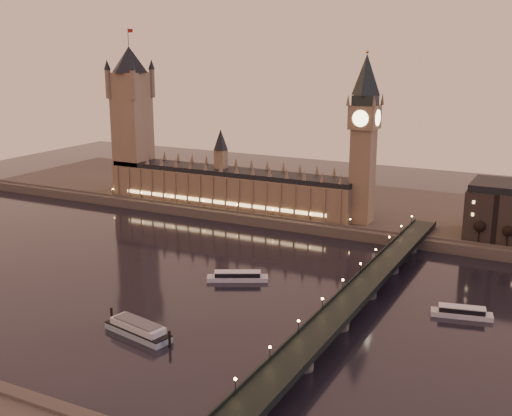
{
  "coord_description": "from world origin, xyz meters",
  "views": [
    {
      "loc": [
        172.78,
        -250.0,
        112.66
      ],
      "look_at": [
        25.35,
        35.0,
        31.04
      ],
      "focal_mm": 45.0,
      "sensor_mm": 36.0,
      "label": 1
    }
  ],
  "objects": [
    {
      "name": "bare_tree_0",
      "position": [
        126.57,
        109.0,
        14.85
      ],
      "size": [
        5.83,
        5.83,
        11.86
      ],
      "color": "black",
      "rests_on": "ground"
    },
    {
      "name": "victoria_tower",
      "position": [
        -120.0,
        121.0,
        65.79
      ],
      "size": [
        31.68,
        31.68,
        118.0
      ],
      "color": "brown",
      "rests_on": "ground"
    },
    {
      "name": "moored_barge",
      "position": [
        22.43,
        -62.06,
        2.79
      ],
      "size": [
        35.3,
        15.0,
        6.61
      ],
      "rotation": [
        0.0,
        0.0,
        -0.21
      ],
      "color": "#90A8B7",
      "rests_on": "ground"
    },
    {
      "name": "cruise_boat_b",
      "position": [
        134.15,
        15.99,
        2.07
      ],
      "size": [
        26.21,
        11.73,
        4.7
      ],
      "rotation": [
        0.0,
        0.0,
        0.22
      ],
      "color": "silver",
      "rests_on": "ground"
    },
    {
      "name": "far_embankment",
      "position": [
        30.0,
        165.0,
        3.0
      ],
      "size": [
        560.0,
        130.0,
        6.0
      ],
      "primitive_type": "cube",
      "color": "#423D35",
      "rests_on": "ground"
    },
    {
      "name": "ground",
      "position": [
        0.0,
        0.0,
        0.0
      ],
      "size": [
        700.0,
        700.0,
        0.0
      ],
      "primitive_type": "plane",
      "color": "black",
      "rests_on": "ground"
    },
    {
      "name": "westminster_bridge",
      "position": [
        91.61,
        0.0,
        5.52
      ],
      "size": [
        13.2,
        260.0,
        15.3
      ],
      "color": "black",
      "rests_on": "ground"
    },
    {
      "name": "palace_of_westminster",
      "position": [
        -40.12,
        120.99,
        21.71
      ],
      "size": [
        180.0,
        26.62,
        52.0
      ],
      "color": "brown",
      "rests_on": "ground"
    },
    {
      "name": "bare_tree_1",
      "position": [
        142.32,
        109.0,
        14.85
      ],
      "size": [
        5.83,
        5.83,
        11.86
      ],
      "color": "black",
      "rests_on": "ground"
    },
    {
      "name": "big_ben",
      "position": [
        53.99,
        120.99,
        63.95
      ],
      "size": [
        17.68,
        17.68,
        104.0
      ],
      "color": "brown",
      "rests_on": "ground"
    },
    {
      "name": "cruise_boat_a",
      "position": [
        27.94,
        10.16,
        2.11
      ],
      "size": [
        29.56,
        19.58,
        4.79
      ],
      "rotation": [
        0.0,
        0.0,
        0.48
      ],
      "color": "silver",
      "rests_on": "ground"
    }
  ]
}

